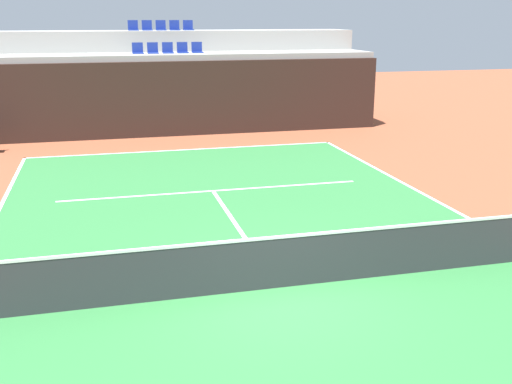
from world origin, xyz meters
name	(u,v)px	position (x,y,z in m)	size (l,w,h in m)	color
ground_plane	(279,288)	(0.00, 0.00, 0.00)	(80.00, 80.00, 0.00)	brown
court_surface	(279,288)	(0.00, 0.00, 0.01)	(11.00, 24.00, 0.01)	#2D7238
baseline_far	(185,150)	(0.00, 11.95, 0.01)	(11.00, 0.10, 0.00)	white
service_line_far	(213,191)	(0.00, 6.40, 0.01)	(8.26, 0.10, 0.00)	white
centre_service_line	(239,229)	(0.00, 3.20, 0.01)	(0.10, 6.40, 0.00)	white
back_wall	(174,99)	(0.00, 14.83, 1.47)	(17.17, 0.30, 2.94)	black
stands_tier_lower	(170,92)	(0.00, 16.18, 1.59)	(17.17, 2.40, 3.17)	#9E9E99
stands_tier_upper	(163,77)	(0.00, 18.58, 2.02)	(17.17, 2.40, 4.03)	#9E9E99
seating_row_lower	(168,50)	(0.00, 16.28, 3.30)	(2.87, 0.44, 0.44)	navy
seating_row_upper	(161,27)	(0.00, 18.68, 4.16)	(2.87, 0.44, 0.44)	navy
tennis_net	(279,261)	(0.00, 0.00, 0.51)	(11.08, 0.08, 1.07)	black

